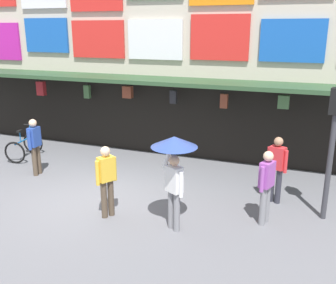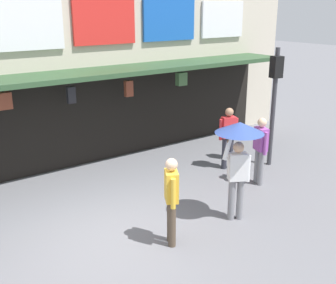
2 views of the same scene
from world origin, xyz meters
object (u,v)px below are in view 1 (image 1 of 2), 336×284
at_px(traffic_light_far, 334,127).
at_px(pedestrian_with_umbrella, 174,157).
at_px(pedestrian_in_purple, 107,178).
at_px(pedestrian_in_black, 266,183).
at_px(pedestrian_in_red, 35,144).
at_px(pedestrian_in_green, 277,164).
at_px(bicycle_parked, 24,147).

relative_size(traffic_light_far, pedestrian_with_umbrella, 1.54).
relative_size(pedestrian_in_purple, pedestrian_in_black, 1.00).
distance_m(pedestrian_in_red, pedestrian_in_purple, 3.63).
distance_m(pedestrian_in_green, pedestrian_in_black, 1.23).
bearing_deg(bicycle_parked, pedestrian_with_umbrella, -23.00).
distance_m(pedestrian_in_purple, pedestrian_in_black, 3.52).
xyz_separation_m(pedestrian_in_black, pedestrian_with_umbrella, (-1.77, -0.98, 0.69)).
height_order(traffic_light_far, pedestrian_in_red, traffic_light_far).
relative_size(traffic_light_far, pedestrian_in_purple, 1.90).
height_order(traffic_light_far, pedestrian_in_green, traffic_light_far).
bearing_deg(pedestrian_with_umbrella, pedestrian_in_black, 28.92).
relative_size(traffic_light_far, pedestrian_in_green, 1.90).
bearing_deg(pedestrian_with_umbrella, pedestrian_in_red, 162.07).
xyz_separation_m(traffic_light_far, pedestrian_with_umbrella, (-3.01, -1.71, -0.50)).
bearing_deg(pedestrian_with_umbrella, bicycle_parked, 157.00).
relative_size(bicycle_parked, pedestrian_in_black, 0.75).
distance_m(pedestrian_in_purple, pedestrian_in_green, 4.11).
xyz_separation_m(pedestrian_in_green, pedestrian_with_umbrella, (-1.86, -2.20, 0.66)).
bearing_deg(pedestrian_in_red, pedestrian_in_purple, -25.57).
distance_m(pedestrian_in_black, pedestrian_with_umbrella, 2.13).
bearing_deg(bicycle_parked, pedestrian_in_black, -11.88).
xyz_separation_m(bicycle_parked, pedestrian_in_black, (8.06, -1.69, 0.55)).
bearing_deg(pedestrian_in_purple, pedestrian_in_green, 32.06).
bearing_deg(pedestrian_with_umbrella, traffic_light_far, 29.63).
bearing_deg(pedestrian_in_black, traffic_light_far, 30.63).
height_order(pedestrian_in_red, pedestrian_with_umbrella, pedestrian_with_umbrella).
bearing_deg(pedestrian_in_green, traffic_light_far, -23.31).
xyz_separation_m(traffic_light_far, pedestrian_in_purple, (-4.63, -1.69, -1.19)).
bearing_deg(pedestrian_in_green, bicycle_parked, 176.71).
distance_m(pedestrian_in_purple, pedestrian_with_umbrella, 1.77).
distance_m(pedestrian_in_red, pedestrian_in_black, 6.69).
bearing_deg(pedestrian_with_umbrella, pedestrian_in_green, 49.79).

